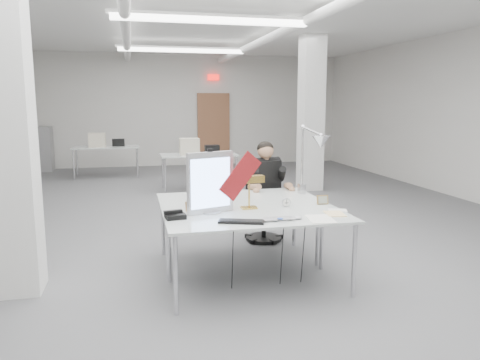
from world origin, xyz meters
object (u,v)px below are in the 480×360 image
(office_chair, at_px, (264,205))
(architect_lamp, at_px, (310,161))
(seated_person, at_px, (265,175))
(laptop, at_px, (280,220))
(bankers_lamp, at_px, (249,192))
(beige_monitor, at_px, (216,183))
(desk_main, at_px, (258,217))
(desk_phone, at_px, (175,216))
(monitor, at_px, (210,183))

(office_chair, height_order, architect_lamp, architect_lamp)
(seated_person, relative_size, laptop, 2.92)
(office_chair, height_order, bankers_lamp, bankers_lamp)
(laptop, height_order, beige_monitor, beige_monitor)
(desk_main, xyz_separation_m, office_chair, (0.52, 1.60, -0.25))
(desk_phone, bearing_deg, seated_person, 41.09)
(architect_lamp, bearing_deg, monitor, -152.19)
(seated_person, height_order, desk_phone, seated_person)
(laptop, distance_m, bankers_lamp, 0.63)
(beige_monitor, bearing_deg, desk_main, -69.98)
(laptop, relative_size, beige_monitor, 0.89)
(desk_phone, bearing_deg, monitor, 15.01)
(bankers_lamp, xyz_separation_m, architect_lamp, (0.81, 0.39, 0.25))
(bankers_lamp, bearing_deg, desk_phone, -171.25)
(architect_lamp, bearing_deg, office_chair, 113.90)
(laptop, xyz_separation_m, beige_monitor, (-0.37, 1.28, 0.15))
(bankers_lamp, height_order, desk_phone, bankers_lamp)
(beige_monitor, bearing_deg, seated_person, 42.96)
(monitor, height_order, laptop, monitor)
(desk_main, relative_size, beige_monitor, 5.36)
(office_chair, distance_m, architect_lamp, 1.16)
(architect_lamp, bearing_deg, bankers_lamp, -148.27)
(bankers_lamp, relative_size, desk_phone, 1.92)
(architect_lamp, bearing_deg, desk_phone, -152.00)
(monitor, distance_m, beige_monitor, 0.83)
(laptop, height_order, desk_phone, desk_phone)
(laptop, relative_size, desk_phone, 1.63)
(office_chair, xyz_separation_m, seated_person, (0.00, -0.05, 0.41))
(office_chair, bearing_deg, bankers_lamp, -130.60)
(seated_person, distance_m, laptop, 1.86)
(desk_main, height_order, monitor, monitor)
(bankers_lamp, bearing_deg, desk_main, -97.08)
(monitor, distance_m, laptop, 0.80)
(bankers_lamp, bearing_deg, office_chair, 58.68)
(desk_phone, height_order, beige_monitor, beige_monitor)
(monitor, bearing_deg, architect_lamp, 3.29)
(monitor, bearing_deg, laptop, -58.90)
(desk_main, height_order, bankers_lamp, bankers_lamp)
(laptop, bearing_deg, monitor, 139.23)
(beige_monitor, bearing_deg, office_chair, 45.41)
(desk_main, distance_m, desk_phone, 0.80)
(desk_main, xyz_separation_m, architect_lamp, (0.80, 0.70, 0.44))
(office_chair, relative_size, desk_phone, 5.35)
(seated_person, relative_size, architect_lamp, 1.02)
(seated_person, relative_size, desk_phone, 4.76)
(desk_main, bearing_deg, bankers_lamp, 91.82)
(desk_phone, bearing_deg, beige_monitor, 51.72)
(office_chair, xyz_separation_m, bankers_lamp, (-0.53, -1.28, 0.44))
(desk_phone, relative_size, beige_monitor, 0.55)
(desk_main, height_order, beige_monitor, beige_monitor)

